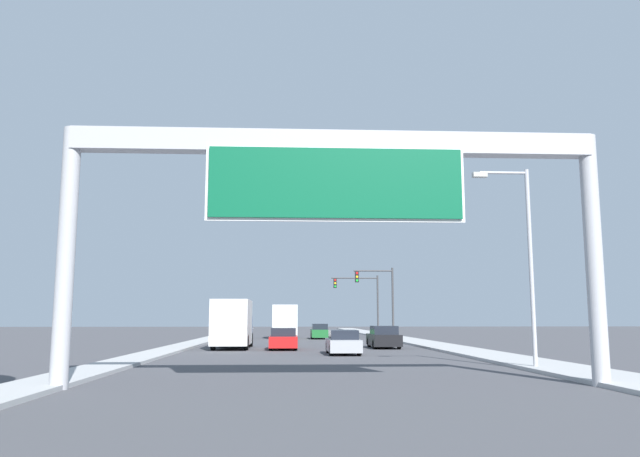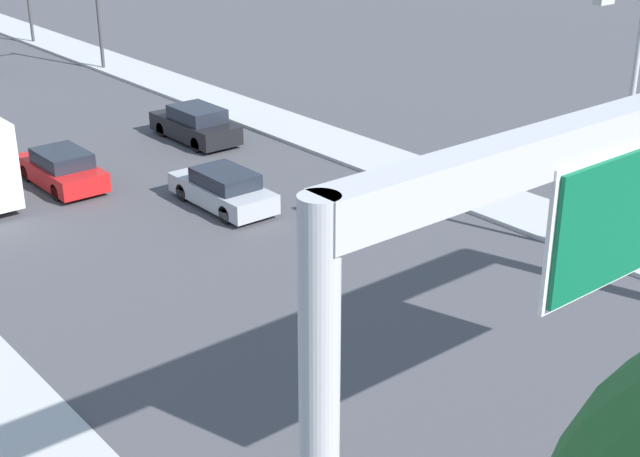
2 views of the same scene
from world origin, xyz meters
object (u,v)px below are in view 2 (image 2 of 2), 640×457
Objects in this scene: car_mid_left at (196,125)px; car_mid_center at (62,169)px; car_near_right at (223,189)px; street_lamp_right at (625,106)px.

car_mid_left is 1.06× the size of car_mid_center.
car_near_right is 13.73m from street_lamp_right.
car_mid_left is at bearing 13.84° from car_mid_center.
street_lamp_right reaches higher than car_near_right.
street_lamp_right is at bearing -80.70° from car_mid_left.
car_mid_left is 0.56× the size of street_lamp_right.
street_lamp_right reaches higher than car_mid_left.
car_mid_center is 20.15m from street_lamp_right.
car_mid_center is 0.53× the size of street_lamp_right.
car_mid_center is at bearing -166.16° from car_mid_left.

